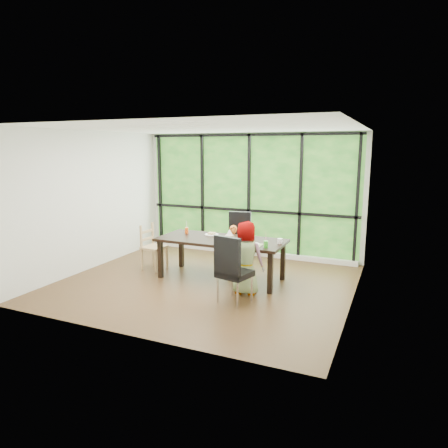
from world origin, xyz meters
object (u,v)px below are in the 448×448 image
at_px(chair_interior_leather, 235,269).
at_px(plate_far, 212,235).
at_px(dining_table, 221,259).
at_px(plate_near, 252,244).
at_px(chair_end_beech, 154,247).
at_px(tissue_box, 229,238).
at_px(green_cup, 266,244).
at_px(white_mug, 280,241).
at_px(child_toddler, 233,248).
at_px(chair_window_leather, 238,239).
at_px(child_older, 246,258).
at_px(orange_cup, 187,230).

xyz_separation_m(chair_interior_leather, plate_far, (-0.96, 1.20, 0.22)).
distance_m(dining_table, plate_near, 0.79).
bearing_deg(plate_near, chair_end_beech, 174.50).
distance_m(chair_interior_leather, plate_near, 0.81).
bearing_deg(tissue_box, plate_far, 145.18).
xyz_separation_m(green_cup, white_mug, (0.13, 0.38, -0.01)).
bearing_deg(plate_near, child_toddler, 130.14).
bearing_deg(plate_far, dining_table, -37.69).
bearing_deg(chair_end_beech, chair_window_leather, -51.14).
bearing_deg(green_cup, plate_far, 156.76).
relative_size(chair_end_beech, tissue_box, 6.82).
relative_size(chair_end_beech, plate_far, 3.46).
bearing_deg(child_older, child_toddler, -61.23).
distance_m(plate_near, green_cup, 0.31).
bearing_deg(dining_table, orange_cup, 166.84).
xyz_separation_m(plate_near, white_mug, (0.42, 0.27, 0.04)).
relative_size(chair_end_beech, green_cup, 7.71).
height_order(chair_end_beech, plate_far, chair_end_beech).
bearing_deg(chair_window_leather, chair_interior_leather, -82.35).
relative_size(chair_window_leather, plate_near, 4.14).
distance_m(orange_cup, tissue_box, 1.08).
relative_size(chair_window_leather, child_toddler, 1.21).
height_order(chair_end_beech, child_toddler, chair_end_beech).
xyz_separation_m(dining_table, chair_window_leather, (-0.04, 0.95, 0.17)).
bearing_deg(dining_table, green_cup, -17.74).
bearing_deg(plate_near, orange_cup, 165.35).
xyz_separation_m(chair_end_beech, tissue_box, (1.66, -0.14, 0.36)).
height_order(child_toddler, white_mug, child_toddler).
distance_m(plate_far, tissue_box, 0.63).
height_order(white_mug, tissue_box, tissue_box).
bearing_deg(chair_end_beech, orange_cup, -68.74).
xyz_separation_m(chair_interior_leather, tissue_box, (-0.45, 0.84, 0.27)).
distance_m(child_toddler, green_cup, 1.34).
height_order(dining_table, child_toddler, child_toddler).
height_order(chair_window_leather, plate_near, chair_window_leather).
bearing_deg(plate_far, chair_window_leather, 69.92).
bearing_deg(dining_table, white_mug, 4.00).
bearing_deg(green_cup, tissue_box, 166.50).
relative_size(dining_table, chair_end_beech, 2.57).
bearing_deg(chair_interior_leather, tissue_box, -48.24).
xyz_separation_m(chair_interior_leather, child_older, (0.02, 0.42, 0.07)).
bearing_deg(child_older, dining_table, -41.01).
height_order(chair_window_leather, white_mug, chair_window_leather).
relative_size(chair_window_leather, child_older, 0.89).
distance_m(dining_table, chair_end_beech, 1.45).
xyz_separation_m(orange_cup, tissue_box, (1.03, -0.32, 0.00)).
xyz_separation_m(chair_interior_leather, orange_cup, (-1.48, 1.16, 0.27)).
bearing_deg(orange_cup, child_older, -26.25).
bearing_deg(plate_near, green_cup, -20.67).
distance_m(chair_window_leather, white_mug, 1.44).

